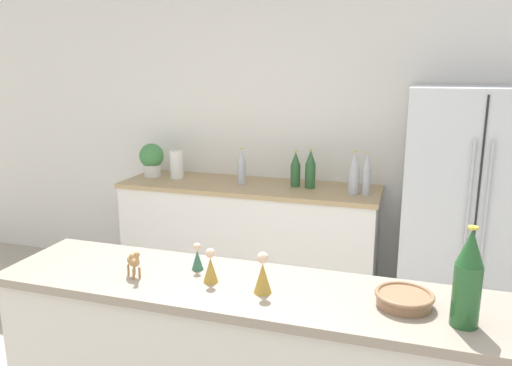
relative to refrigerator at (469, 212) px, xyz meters
name	(u,v)px	position (x,y,z in m)	size (l,w,h in m)	color
wall_back	(326,136)	(-1.08, 0.40, 0.43)	(8.00, 0.06, 2.55)	white
back_counter	(249,238)	(-1.62, 0.07, -0.39)	(2.06, 0.63, 0.91)	white
refrigerator	(469,212)	(0.00, 0.00, 0.00)	(0.89, 0.74, 1.70)	silver
potted_plant	(152,159)	(-2.51, 0.11, 0.22)	(0.21, 0.21, 0.28)	silver
paper_towel_roll	(177,165)	(-2.27, 0.11, 0.18)	(0.11, 0.11, 0.23)	white
back_bottle_0	(242,167)	(-1.68, 0.06, 0.20)	(0.07, 0.07, 0.29)	#B2B7BC
back_bottle_1	(367,174)	(-0.71, 0.02, 0.22)	(0.07, 0.07, 0.32)	#B2B7BC
back_bottle_2	(295,170)	(-1.26, 0.12, 0.20)	(0.08, 0.08, 0.28)	#2D6033
back_bottle_3	(354,174)	(-0.80, 0.01, 0.22)	(0.08, 0.08, 0.32)	#B2B7BC
back_bottle_4	(310,169)	(-1.14, 0.10, 0.21)	(0.08, 0.08, 0.31)	#2D6033
wine_bottle	(468,279)	(-0.21, -2.00, 0.33)	(0.09, 0.09, 0.33)	#235628
fruit_bowl	(404,298)	(-0.40, -1.93, 0.20)	(0.20, 0.20, 0.05)	#8C6647
camel_figurine	(134,261)	(-1.41, -1.99, 0.24)	(0.09, 0.08, 0.12)	#A87F4C
wise_man_figurine_blue	(197,258)	(-1.20, -1.85, 0.22)	(0.05, 0.05, 0.11)	#33664C
wise_man_figurine_crimson	(211,268)	(-1.10, -1.95, 0.23)	(0.06, 0.06, 0.14)	#B28933
wise_man_figurine_purple	(263,275)	(-0.89, -1.97, 0.24)	(0.07, 0.07, 0.16)	#B28933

